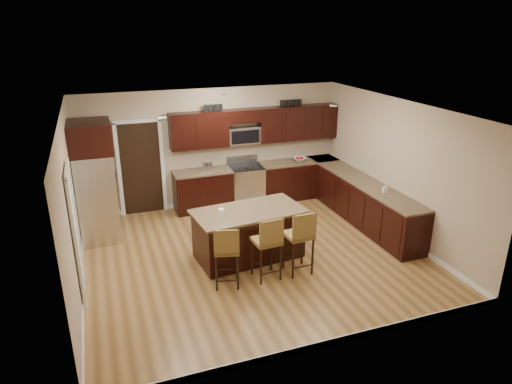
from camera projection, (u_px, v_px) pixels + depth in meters
name	position (u px, v px, depth m)	size (l,w,h in m)	color
floor	(253.00, 254.00, 8.49)	(6.00, 6.00, 0.00)	olive
ceiling	(253.00, 110.00, 7.54)	(6.00, 6.00, 0.00)	silver
wall_back	(213.00, 148.00, 10.43)	(6.00, 6.00, 0.00)	tan
wall_left	(71.00, 209.00, 7.06)	(5.50, 5.50, 0.00)	tan
wall_right	(397.00, 169.00, 8.96)	(5.50, 5.50, 0.00)	tan
base_cabinets	(312.00, 193.00, 10.20)	(4.02, 3.96, 0.92)	black
upper_cabinets	(259.00, 125.00, 10.45)	(4.00, 0.33, 0.80)	black
range	(246.00, 185.00, 10.69)	(0.76, 0.64, 1.11)	silver
microwave	(243.00, 135.00, 10.43)	(0.76, 0.31, 0.40)	silver
doorway	(141.00, 169.00, 10.01)	(0.85, 0.03, 2.06)	black
pantry_door	(75.00, 236.00, 6.92)	(0.03, 0.80, 2.04)	white
letter_decor	(253.00, 105.00, 10.24)	(2.20, 0.03, 0.15)	black
island	(249.00, 235.00, 8.26)	(2.05, 1.23, 0.92)	black
stool_left	(226.00, 250.00, 7.23)	(0.48, 0.48, 1.07)	olive
stool_mid	(268.00, 241.00, 7.44)	(0.45, 0.45, 1.13)	olive
stool_right	(300.00, 235.00, 7.62)	(0.45, 0.45, 1.15)	olive
refrigerator	(95.00, 181.00, 8.71)	(0.79, 0.94, 2.35)	silver
floor_mat	(263.00, 220.00, 9.96)	(0.91, 0.61, 0.01)	olive
fruit_bowl	(300.00, 159.00, 10.95)	(0.32, 0.32, 0.08)	silver
soap_bottle	(385.00, 188.00, 8.90)	(0.08, 0.08, 0.17)	#B2B2B2
canister_tall	(205.00, 167.00, 10.20)	(0.12, 0.12, 0.19)	silver
canister_short	(210.00, 166.00, 10.24)	(0.11, 0.11, 0.18)	silver
island_jar	(221.00, 212.00, 7.92)	(0.10, 0.10, 0.10)	white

